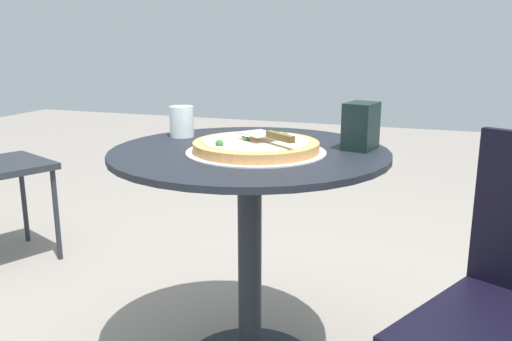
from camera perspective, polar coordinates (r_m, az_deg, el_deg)
patio_table at (r=1.61m, az=-0.68°, el=-4.75°), size 0.81×0.81×0.72m
pizza_on_tray at (r=1.52m, az=-0.00°, el=2.53°), size 0.40×0.40×0.05m
pizza_server at (r=1.48m, az=1.45°, el=3.75°), size 0.20×0.17×0.02m
drinking_cup at (r=1.77m, az=-7.85°, el=5.14°), size 0.08×0.08×0.10m
napkin_dispenser at (r=1.59m, az=11.01°, el=4.62°), size 0.10×0.12×0.14m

